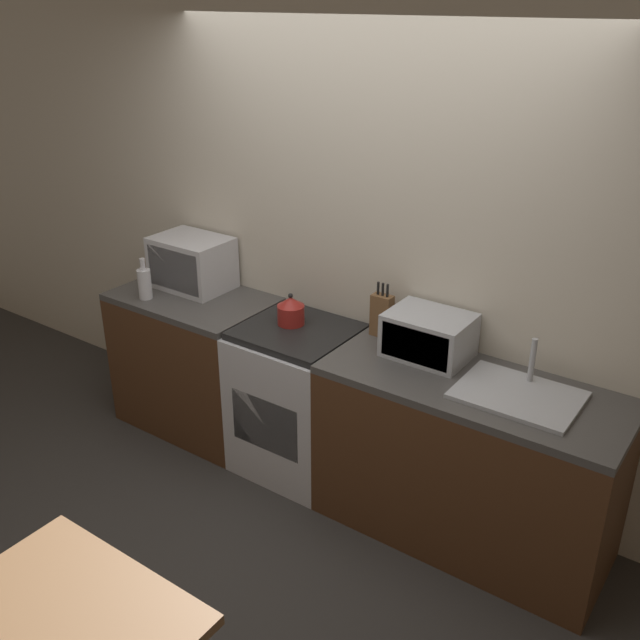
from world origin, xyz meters
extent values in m
plane|color=#33302D|center=(0.00, 0.00, 0.00)|extent=(16.00, 16.00, 0.00)
cube|color=beige|center=(0.00, 0.95, 1.30)|extent=(10.00, 0.06, 2.60)
cube|color=#4C2D19|center=(-1.05, 0.61, 0.43)|extent=(0.98, 0.62, 0.86)
cube|color=#474442|center=(-1.05, 0.61, 0.88)|extent=(0.98, 0.62, 0.04)
cube|color=#4C2D19|center=(0.81, 0.61, 0.43)|extent=(1.47, 0.62, 0.86)
cube|color=#474442|center=(0.81, 0.61, 0.88)|extent=(1.47, 0.62, 0.04)
cube|color=silver|center=(-0.25, 0.61, 0.43)|extent=(0.63, 0.62, 0.86)
cube|color=black|center=(-0.25, 0.61, 0.88)|extent=(0.61, 0.57, 0.04)
cube|color=black|center=(-0.25, 0.31, 0.43)|extent=(0.45, 0.02, 0.32)
cylinder|color=maroon|center=(-0.31, 0.65, 0.96)|extent=(0.15, 0.15, 0.11)
cone|color=maroon|center=(-0.31, 0.65, 1.04)|extent=(0.14, 0.14, 0.05)
sphere|color=black|center=(-0.31, 0.65, 1.07)|extent=(0.03, 0.03, 0.03)
cube|color=silver|center=(-1.15, 0.73, 1.06)|extent=(0.47, 0.34, 0.32)
cube|color=black|center=(-1.15, 0.57, 1.06)|extent=(0.41, 0.01, 0.26)
cylinder|color=silver|center=(-1.26, 0.43, 0.99)|extent=(0.08, 0.08, 0.18)
cylinder|color=silver|center=(-1.26, 0.43, 1.12)|extent=(0.03, 0.03, 0.07)
cube|color=brown|center=(0.18, 0.81, 1.02)|extent=(0.11, 0.07, 0.23)
cylinder|color=black|center=(0.15, 0.81, 1.17)|extent=(0.01, 0.01, 0.07)
cylinder|color=black|center=(0.18, 0.81, 1.17)|extent=(0.01, 0.01, 0.07)
cylinder|color=black|center=(0.21, 0.81, 1.17)|extent=(0.01, 0.01, 0.07)
cube|color=#ADAFB5|center=(0.49, 0.75, 1.01)|extent=(0.42, 0.31, 0.23)
cube|color=black|center=(0.49, 0.59, 1.01)|extent=(0.37, 0.01, 0.18)
cube|color=#ADAFB5|center=(1.03, 0.61, 0.91)|extent=(0.55, 0.41, 0.02)
cylinder|color=#ADAFB5|center=(1.03, 0.76, 1.03)|extent=(0.03, 0.03, 0.22)
cube|color=brown|center=(0.24, -1.33, 0.71)|extent=(0.86, 0.66, 0.04)
cylinder|color=brown|center=(-0.13, -1.06, 0.35)|extent=(0.05, 0.05, 0.69)
camera|label=1|loc=(1.92, -2.23, 2.59)|focal=40.00mm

